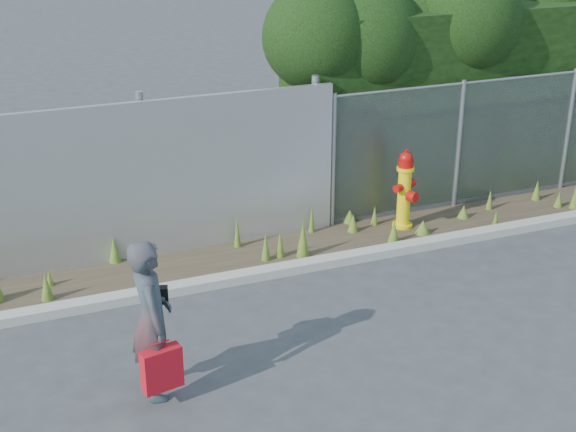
{
  "coord_description": "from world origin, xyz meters",
  "views": [
    {
      "loc": [
        -3.68,
        -7.06,
        4.85
      ],
      "look_at": [
        -0.3,
        1.4,
        1.0
      ],
      "focal_mm": 50.0,
      "sensor_mm": 36.0,
      "label": 1
    }
  ],
  "objects": [
    {
      "name": "black_shoulder_bag",
      "position": [
        -2.29,
        -0.04,
        1.02
      ],
      "size": [
        0.23,
        0.1,
        0.17
      ],
      "rotation": [
        0.0,
        0.0,
        -0.25
      ],
      "color": "black"
    },
    {
      "name": "red_tote_bag",
      "position": [
        -2.37,
        -0.44,
        0.42
      ],
      "size": [
        0.4,
        0.15,
        0.53
      ],
      "rotation": [
        0.0,
        0.0,
        0.19
      ],
      "color": "red"
    },
    {
      "name": "weed_strip",
      "position": [
        -0.34,
        2.42,
        0.12
      ],
      "size": [
        16.0,
        1.29,
        0.53
      ],
      "color": "#423425",
      "rests_on": "ground"
    },
    {
      "name": "woman",
      "position": [
        -2.38,
        -0.2,
        0.85
      ],
      "size": [
        0.46,
        0.65,
        1.7
      ],
      "primitive_type": "imported",
      "rotation": [
        0.0,
        0.0,
        1.48
      ],
      "color": "#0F6065",
      "rests_on": "ground"
    },
    {
      "name": "ground",
      "position": [
        0.0,
        0.0,
        0.0
      ],
      "size": [
        80.0,
        80.0,
        0.0
      ],
      "primitive_type": "plane",
      "color": "#3B3B3E",
      "rests_on": "ground"
    },
    {
      "name": "fire_hydrant",
      "position": [
        2.01,
        2.55,
        0.59
      ],
      "size": [
        0.41,
        0.37,
        1.23
      ],
      "rotation": [
        0.0,
        0.0,
        0.4
      ],
      "color": "yellow",
      "rests_on": "ground"
    },
    {
      "name": "curb",
      "position": [
        0.0,
        1.8,
        0.06
      ],
      "size": [
        16.0,
        0.22,
        0.12
      ],
      "primitive_type": "cube",
      "color": "#A5A395",
      "rests_on": "ground"
    },
    {
      "name": "chainlink_fence",
      "position": [
        4.25,
        3.0,
        1.03
      ],
      "size": [
        6.5,
        0.07,
        2.05
      ],
      "color": "gray",
      "rests_on": "ground"
    },
    {
      "name": "hedge",
      "position": [
        4.03,
        4.0,
        2.03
      ],
      "size": [
        7.88,
        2.27,
        3.73
      ],
      "color": "black",
      "rests_on": "ground"
    },
    {
      "name": "corrugated_fence",
      "position": [
        -3.25,
        3.01,
        1.1
      ],
      "size": [
        8.5,
        0.21,
        2.3
      ],
      "color": "#A7AAAE",
      "rests_on": "ground"
    }
  ]
}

